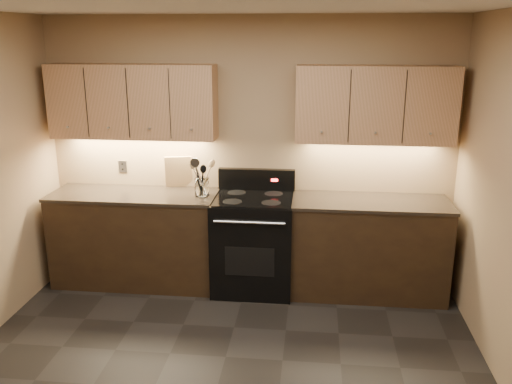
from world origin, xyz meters
TOP-DOWN VIEW (x-y plane):
  - ceiling at (0.00, 0.00)m, footprint 4.00×4.00m
  - wall_back at (0.00, 2.00)m, footprint 4.00×0.04m
  - counter_left at (-1.10, 1.70)m, footprint 1.62×0.62m
  - counter_right at (1.18, 1.70)m, footprint 1.46×0.62m
  - stove at (0.08, 1.68)m, footprint 0.76×0.68m
  - upper_cab_left at (-1.10, 1.85)m, footprint 1.60×0.30m
  - upper_cab_right at (1.18, 1.85)m, footprint 1.44×0.30m
  - outlet_plate at (-1.30, 1.99)m, footprint 0.08×0.01m
  - utensil_crock at (-0.42, 1.70)m, footprint 0.14×0.14m
  - cutting_board at (-0.71, 1.95)m, footprint 0.28×0.16m
  - wooden_spoon at (-0.45, 1.70)m, footprint 0.18×0.15m
  - black_spoon at (-0.43, 1.71)m, footprint 0.10×0.13m
  - black_turner at (-0.41, 1.68)m, footprint 0.17×0.14m
  - steel_spatula at (-0.40, 1.70)m, footprint 0.22×0.12m
  - steel_skimmer at (-0.38, 1.68)m, footprint 0.18×0.12m

SIDE VIEW (x-z plane):
  - counter_left at x=-1.10m, z-range 0.00..0.93m
  - counter_right at x=1.18m, z-range 0.00..0.93m
  - stove at x=0.08m, z-range -0.09..1.05m
  - utensil_crock at x=-0.42m, z-range 0.92..1.09m
  - cutting_board at x=-0.71m, z-range 0.93..1.26m
  - black_spoon at x=-0.43m, z-range 0.94..1.25m
  - black_turner at x=-0.41m, z-range 0.94..1.28m
  - steel_spatula at x=-0.40m, z-range 0.94..1.28m
  - wooden_spoon at x=-0.45m, z-range 0.95..1.29m
  - outlet_plate at x=-1.30m, z-range 1.06..1.18m
  - steel_skimmer at x=-0.38m, z-range 0.94..1.31m
  - wall_back at x=0.00m, z-range 0.00..2.60m
  - upper_cab_left at x=-1.10m, z-range 1.45..2.15m
  - upper_cab_right at x=1.18m, z-range 1.45..2.15m
  - ceiling at x=0.00m, z-range 2.60..2.60m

